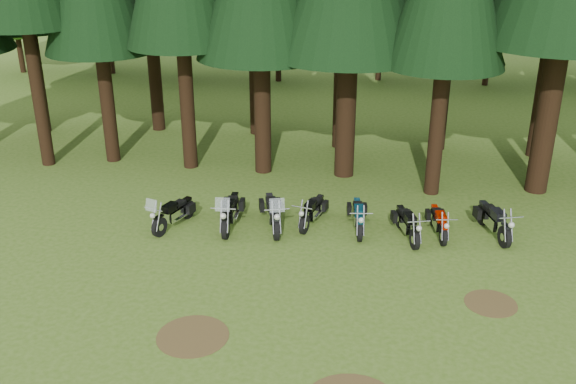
# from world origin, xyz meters

# --- Properties ---
(ground) EXTENTS (120.00, 120.00, 0.00)m
(ground) POSITION_xyz_m (0.00, 0.00, 0.00)
(ground) COLOR #3B5D17
(ground) RESTS_ON ground
(decid_2) EXTENTS (6.72, 6.53, 8.40)m
(decid_2) POSITION_xyz_m (-10.43, 24.78, 4.95)
(decid_2) COLOR black
(decid_2) RESTS_ON ground
(decid_3) EXTENTS (6.12, 5.95, 7.65)m
(decid_3) POSITION_xyz_m (-4.71, 25.13, 4.51)
(decid_3) COLOR black
(decid_3) RESTS_ON ground
(decid_4) EXTENTS (5.93, 5.76, 7.41)m
(decid_4) POSITION_xyz_m (1.58, 26.32, 4.37)
(decid_4) COLOR black
(decid_4) RESTS_ON ground
(dirt_patch_0) EXTENTS (1.80, 1.80, 0.01)m
(dirt_patch_0) POSITION_xyz_m (-3.00, -2.00, 0.01)
(dirt_patch_0) COLOR #4C3D1E
(dirt_patch_0) RESTS_ON ground
(dirt_patch_1) EXTENTS (1.40, 1.40, 0.01)m
(dirt_patch_1) POSITION_xyz_m (4.50, 0.50, 0.01)
(dirt_patch_1) COLOR #4C3D1E
(dirt_patch_1) RESTS_ON ground
(motorcycle_0) EXTENTS (1.01, 2.20, 1.41)m
(motorcycle_0) POSITION_xyz_m (-5.27, 3.85, 0.47)
(motorcycle_0) COLOR black
(motorcycle_0) RESTS_ON ground
(motorcycle_1) EXTENTS (0.47, 2.48, 1.56)m
(motorcycle_1) POSITION_xyz_m (-3.40, 4.11, 0.52)
(motorcycle_1) COLOR black
(motorcycle_1) RESTS_ON ground
(motorcycle_2) EXTENTS (0.99, 2.48, 1.57)m
(motorcycle_2) POSITION_xyz_m (-1.99, 4.22, 0.53)
(motorcycle_2) COLOR black
(motorcycle_2) RESTS_ON ground
(motorcycle_3) EXTENTS (0.66, 2.11, 0.87)m
(motorcycle_3) POSITION_xyz_m (-0.73, 4.71, 0.44)
(motorcycle_3) COLOR black
(motorcycle_3) RESTS_ON ground
(motorcycle_4) EXTENTS (0.41, 2.23, 0.91)m
(motorcycle_4) POSITION_xyz_m (0.81, 4.48, 0.46)
(motorcycle_4) COLOR black
(motorcycle_4) RESTS_ON ground
(motorcycle_5) EXTENTS (0.73, 2.16, 0.90)m
(motorcycle_5) POSITION_xyz_m (2.39, 4.11, 0.46)
(motorcycle_5) COLOR black
(motorcycle_5) RESTS_ON ground
(motorcycle_6) EXTENTS (0.41, 2.06, 0.84)m
(motorcycle_6) POSITION_xyz_m (3.41, 4.47, 0.43)
(motorcycle_6) COLOR black
(motorcycle_6) RESTS_ON ground
(motorcycle_7) EXTENTS (0.78, 2.33, 0.97)m
(motorcycle_7) POSITION_xyz_m (5.16, 4.68, 0.49)
(motorcycle_7) COLOR black
(motorcycle_7) RESTS_ON ground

